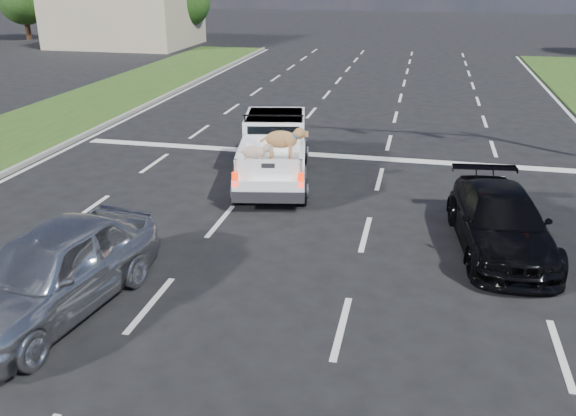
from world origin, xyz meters
name	(u,v)px	position (x,y,z in m)	size (l,w,h in m)	color
ground	(243,316)	(0.00, 0.00, 0.00)	(160.00, 160.00, 0.00)	black
road_markings	(311,191)	(0.00, 6.56, 0.01)	(17.75, 60.00, 0.01)	silver
curb_left	(6,172)	(-9.05, 6.00, 0.07)	(0.15, 60.00, 0.14)	gray
building_left	(125,16)	(-20.00, 36.00, 2.20)	(10.00, 8.00, 4.40)	tan
tree_far_c	(183,0)	(-16.00, 38.00, 3.29)	(4.20, 4.20, 5.40)	#332114
pickup_truck	(274,150)	(-1.23, 7.33, 0.88)	(2.71, 5.28, 1.88)	black
silver_sedan	(51,271)	(-3.29, -0.55, 0.79)	(1.87, 4.65, 1.59)	#AFB1B7
black_coupe	(501,222)	(4.62, 3.81, 0.65)	(1.81, 4.46, 1.29)	black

